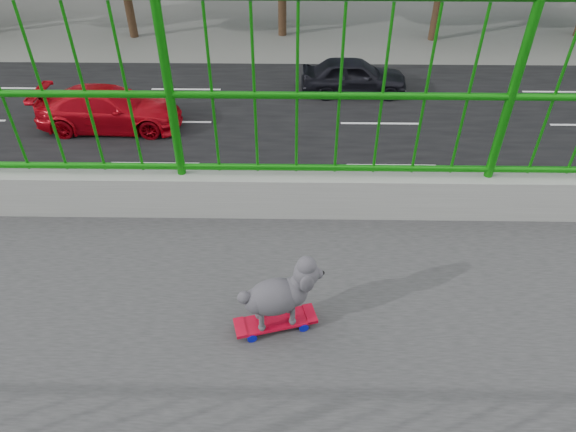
% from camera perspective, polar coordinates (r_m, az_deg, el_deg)
% --- Properties ---
extents(road, '(18.00, 90.00, 0.02)m').
position_cam_1_polar(road, '(17.63, -14.90, 5.76)').
color(road, black).
rests_on(road, ground).
extents(skateboard, '(0.23, 0.45, 0.06)m').
position_cam_1_polar(skateboard, '(2.69, -1.43, -11.97)').
color(skateboard, red).
rests_on(skateboard, footbridge).
extents(poodle, '(0.25, 0.43, 0.37)m').
position_cam_1_polar(poodle, '(2.53, -0.98, -8.80)').
color(poodle, '#322F35').
rests_on(poodle, skateboard).
extents(car_3, '(2.13, 5.25, 1.52)m').
position_cam_1_polar(car_3, '(20.11, -19.67, 11.45)').
color(car_3, '#B30712').
rests_on(car_3, ground).
extents(car_4, '(1.77, 4.40, 1.50)m').
position_cam_1_polar(car_4, '(21.95, 7.52, 15.51)').
color(car_4, black).
rests_on(car_4, ground).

